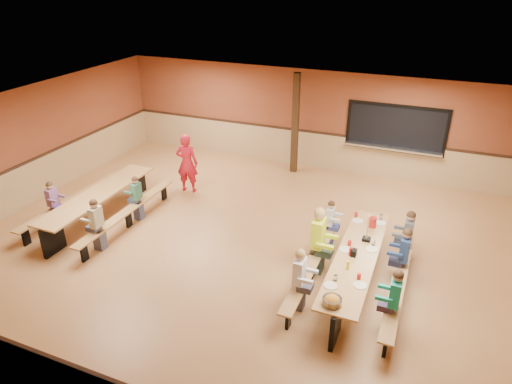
% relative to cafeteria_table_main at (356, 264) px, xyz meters
% --- Properties ---
extents(ground, '(12.00, 12.00, 0.00)m').
position_rel_cafeteria_table_main_xyz_m(ground, '(-2.66, 0.55, -0.53)').
color(ground, '#A46C3E').
rests_on(ground, ground).
extents(room_envelope, '(12.04, 10.04, 3.02)m').
position_rel_cafeteria_table_main_xyz_m(room_envelope, '(-2.66, 0.55, 0.16)').
color(room_envelope, brown).
rests_on(room_envelope, ground).
extents(kitchen_pass_through, '(2.78, 0.28, 1.38)m').
position_rel_cafeteria_table_main_xyz_m(kitchen_pass_through, '(-0.06, 5.51, 0.96)').
color(kitchen_pass_through, black).
rests_on(kitchen_pass_through, ground).
extents(structural_post, '(0.18, 0.18, 3.00)m').
position_rel_cafeteria_table_main_xyz_m(structural_post, '(-2.86, 4.95, 0.97)').
color(structural_post, black).
rests_on(structural_post, ground).
extents(cafeteria_table_main, '(1.91, 3.70, 0.74)m').
position_rel_cafeteria_table_main_xyz_m(cafeteria_table_main, '(0.00, 0.00, 0.00)').
color(cafeteria_table_main, '#B07E46').
rests_on(cafeteria_table_main, ground).
extents(cafeteria_table_second, '(1.91, 3.70, 0.74)m').
position_rel_cafeteria_table_main_xyz_m(cafeteria_table_second, '(-6.32, 0.25, 0.00)').
color(cafeteria_table_second, '#B07E46').
rests_on(cafeteria_table_second, ground).
extents(seated_child_white_left, '(0.39, 0.32, 1.25)m').
position_rel_cafeteria_table_main_xyz_m(seated_child_white_left, '(-0.83, -1.00, 0.10)').
color(seated_child_white_left, white).
rests_on(seated_child_white_left, ground).
extents(seated_adult_yellow, '(0.48, 0.40, 1.44)m').
position_rel_cafeteria_table_main_xyz_m(seated_adult_yellow, '(-0.83, 0.23, 0.20)').
color(seated_adult_yellow, '#E0FF26').
rests_on(seated_adult_yellow, ground).
extents(seated_child_grey_left, '(0.32, 0.26, 1.11)m').
position_rel_cafeteria_table_main_xyz_m(seated_child_grey_left, '(-0.83, 1.26, 0.03)').
color(seated_child_grey_left, silver).
rests_on(seated_child_grey_left, ground).
extents(seated_child_teal_right, '(0.39, 0.32, 1.24)m').
position_rel_cafeteria_table_main_xyz_m(seated_child_teal_right, '(0.83, -0.97, 0.10)').
color(seated_child_teal_right, '#1CA587').
rests_on(seated_child_teal_right, ground).
extents(seated_child_navy_right, '(0.39, 0.32, 1.25)m').
position_rel_cafeteria_table_main_xyz_m(seated_child_navy_right, '(0.83, 0.44, 0.10)').
color(seated_child_navy_right, navy).
rests_on(seated_child_navy_right, ground).
extents(seated_child_char_right, '(0.39, 0.32, 1.25)m').
position_rel_cafeteria_table_main_xyz_m(seated_child_char_right, '(0.83, 1.16, 0.10)').
color(seated_child_char_right, '#4B4F55').
rests_on(seated_child_char_right, ground).
extents(seated_child_purple_sec, '(0.34, 0.28, 1.15)m').
position_rel_cafeteria_table_main_xyz_m(seated_child_purple_sec, '(-7.14, -0.37, 0.05)').
color(seated_child_purple_sec, '#784C77').
rests_on(seated_child_purple_sec, ground).
extents(seated_child_green_sec, '(0.33, 0.27, 1.13)m').
position_rel_cafeteria_table_main_xyz_m(seated_child_green_sec, '(-5.49, 0.66, 0.04)').
color(seated_child_green_sec, '#377057').
rests_on(seated_child_green_sec, ground).
extents(seated_child_tan_sec, '(0.37, 0.30, 1.21)m').
position_rel_cafeteria_table_main_xyz_m(seated_child_tan_sec, '(-5.49, -0.79, 0.08)').
color(seated_child_tan_sec, '#B8B695').
rests_on(seated_child_tan_sec, ground).
extents(standing_woman, '(0.66, 0.49, 1.67)m').
position_rel_cafeteria_table_main_xyz_m(standing_woman, '(-5.16, 2.53, 0.31)').
color(standing_woman, red).
rests_on(standing_woman, ground).
extents(punch_pitcher, '(0.16, 0.16, 0.22)m').
position_rel_cafeteria_table_main_xyz_m(punch_pitcher, '(0.09, 1.18, 0.32)').
color(punch_pitcher, red).
rests_on(punch_pitcher, cafeteria_table_main).
extents(chip_bowl, '(0.32, 0.32, 0.15)m').
position_rel_cafeteria_table_main_xyz_m(chip_bowl, '(-0.10, -1.56, 0.29)').
color(chip_bowl, orange).
rests_on(chip_bowl, cafeteria_table_main).
extents(napkin_dispenser, '(0.10, 0.14, 0.13)m').
position_rel_cafeteria_table_main_xyz_m(napkin_dispenser, '(-0.05, -0.04, 0.28)').
color(napkin_dispenser, black).
rests_on(napkin_dispenser, cafeteria_table_main).
extents(condiment_mustard, '(0.06, 0.06, 0.17)m').
position_rel_cafeteria_table_main_xyz_m(condiment_mustard, '(-0.07, -0.51, 0.30)').
color(condiment_mustard, yellow).
rests_on(condiment_mustard, cafeteria_table_main).
extents(condiment_ketchup, '(0.06, 0.06, 0.17)m').
position_rel_cafeteria_table_main_xyz_m(condiment_ketchup, '(-0.12, -0.05, 0.30)').
color(condiment_ketchup, '#B2140F').
rests_on(condiment_ketchup, cafeteria_table_main).
extents(table_paddle, '(0.16, 0.16, 0.56)m').
position_rel_cafeteria_table_main_xyz_m(table_paddle, '(0.08, 0.60, 0.35)').
color(table_paddle, black).
rests_on(table_paddle, cafeteria_table_main).
extents(place_settings, '(0.65, 3.30, 0.11)m').
position_rel_cafeteria_table_main_xyz_m(place_settings, '(0.00, 0.00, 0.27)').
color(place_settings, beige).
rests_on(place_settings, cafeteria_table_main).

